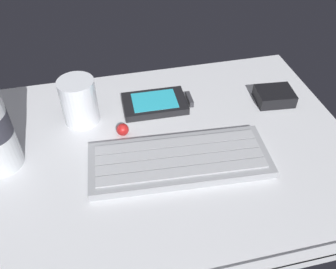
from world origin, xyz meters
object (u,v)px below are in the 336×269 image
object	(u,v)px
keyboard	(179,160)
juice_cup	(79,103)
charger_block	(274,96)
trackball_mouse	(123,130)
handheld_device	(158,103)

from	to	relation	value
keyboard	juice_cup	bearing A→B (deg)	135.10
keyboard	juice_cup	world-z (taller)	juice_cup
keyboard	charger_block	xyz separation A→B (cm)	(22.09, 11.94, 0.39)
keyboard	trackball_mouse	distance (cm)	12.01
handheld_device	juice_cup	xyz separation A→B (cm)	(-14.39, -0.82, 3.18)
keyboard	trackball_mouse	size ratio (longest dim) A/B	13.50
handheld_device	juice_cup	distance (cm)	14.75
juice_cup	trackball_mouse	distance (cm)	9.24
keyboard	juice_cup	distance (cm)	20.99
keyboard	juice_cup	xyz separation A→B (cm)	(-14.70, 14.65, 3.10)
keyboard	handheld_device	xyz separation A→B (cm)	(-0.32, 15.47, -0.08)
charger_block	trackball_mouse	size ratio (longest dim) A/B	3.18
keyboard	charger_block	size ratio (longest dim) A/B	4.24
handheld_device	juice_cup	size ratio (longest dim) A/B	1.52
juice_cup	charger_block	xyz separation A→B (cm)	(36.79, -2.72, -2.71)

